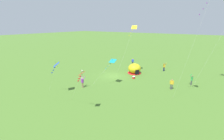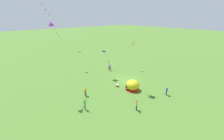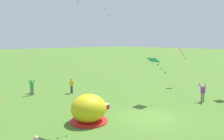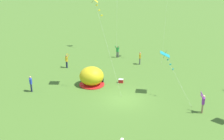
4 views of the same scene
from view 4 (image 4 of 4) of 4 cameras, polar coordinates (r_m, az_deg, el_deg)
ground_plane at (r=26.10m, az=2.39°, el=-6.37°), size 300.00×300.00×0.00m
popup_tent at (r=29.09m, az=-4.44°, el=-1.41°), size 2.81×2.81×2.10m
cooler_box at (r=29.86m, az=1.95°, el=-2.39°), size 0.55×0.39×0.44m
person_flying_kite at (r=38.88m, az=1.21°, el=4.16°), size 0.68×0.54×1.89m
person_strolling at (r=28.65m, az=-17.26°, el=-2.71°), size 0.43×0.48×1.72m
person_with_toddler at (r=24.57m, az=19.20°, el=-6.71°), size 0.50×0.68×1.89m
person_center_field at (r=36.04m, az=6.10°, el=2.72°), size 0.30×0.58×1.72m
person_arms_raised at (r=34.97m, az=-9.85°, el=2.06°), size 0.70×0.70×1.89m
kite_yellow at (r=26.76m, az=-3.73°, el=14.57°), size 3.84×2.58×9.74m
kite_teal at (r=26.43m, az=11.64°, el=2.99°), size 3.36×3.10×4.66m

